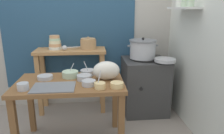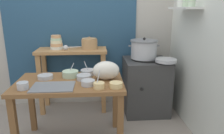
# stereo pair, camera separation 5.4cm
# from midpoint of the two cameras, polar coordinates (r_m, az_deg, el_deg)

# --- Properties ---
(wall_back) EXTENTS (4.40, 0.12, 2.60)m
(wall_back) POSITION_cam_midpoint_polar(r_m,az_deg,el_deg) (3.19, -6.30, 12.89)
(wall_back) COLOR #B2ADA3
(wall_back) RESTS_ON ground
(wall_right) EXTENTS (0.30, 3.20, 2.60)m
(wall_right) POSITION_cam_midpoint_polar(r_m,az_deg,el_deg) (2.59, 24.03, 11.02)
(wall_right) COLOR silver
(wall_right) RESTS_ON ground
(prep_table) EXTENTS (1.10, 0.66, 0.72)m
(prep_table) POSITION_cam_midpoint_polar(r_m,az_deg,el_deg) (2.27, -10.54, -6.38)
(prep_table) COLOR brown
(prep_table) RESTS_ON ground
(back_shelf_table) EXTENTS (0.96, 0.40, 0.90)m
(back_shelf_table) POSITION_cam_midpoint_polar(r_m,az_deg,el_deg) (3.03, -10.09, 0.66)
(back_shelf_table) COLOR #B27F4C
(back_shelf_table) RESTS_ON ground
(stove_block) EXTENTS (0.60, 0.61, 0.78)m
(stove_block) POSITION_cam_midpoint_polar(r_m,az_deg,el_deg) (3.07, 9.51, -4.95)
(stove_block) COLOR #383838
(stove_block) RESTS_ON ground
(steamer_pot) EXTENTS (0.42, 0.37, 0.29)m
(steamer_pot) POSITION_cam_midpoint_polar(r_m,az_deg,el_deg) (2.94, 9.11, 4.78)
(steamer_pot) COLOR #B7BABF
(steamer_pot) RESTS_ON stove_block
(clay_pot) EXTENTS (0.22, 0.22, 0.17)m
(clay_pot) POSITION_cam_midpoint_polar(r_m,az_deg,el_deg) (2.96, -5.58, 6.27)
(clay_pot) COLOR tan
(clay_pot) RESTS_ON back_shelf_table
(bowl_stack_enamel) EXTENTS (0.18, 0.18, 0.19)m
(bowl_stack_enamel) POSITION_cam_midpoint_polar(r_m,az_deg,el_deg) (3.02, -14.27, 6.32)
(bowl_stack_enamel) COLOR silver
(bowl_stack_enamel) RESTS_ON back_shelf_table
(ladle) EXTENTS (0.27, 0.13, 0.07)m
(ladle) POSITION_cam_midpoint_polar(r_m,az_deg,el_deg) (2.92, -11.65, 5.15)
(ladle) COLOR #B7BABF
(ladle) RESTS_ON back_shelf_table
(serving_tray) EXTENTS (0.40, 0.28, 0.01)m
(serving_tray) POSITION_cam_midpoint_polar(r_m,az_deg,el_deg) (2.09, -14.91, -5.17)
(serving_tray) COLOR slate
(serving_tray) RESTS_ON prep_table
(plastic_bag) EXTENTS (0.28, 0.18, 0.20)m
(plastic_bag) POSITION_cam_midpoint_polar(r_m,az_deg,el_deg) (2.21, -0.91, -0.93)
(plastic_bag) COLOR silver
(plastic_bag) RESTS_ON prep_table
(wide_pan) EXTENTS (0.27, 0.27, 0.04)m
(wide_pan) POSITION_cam_midpoint_polar(r_m,az_deg,el_deg) (2.81, 14.90, 1.73)
(wide_pan) COLOR #B7BABF
(wide_pan) RESTS_ON stove_block
(prep_bowl_0) EXTENTS (0.16, 0.16, 0.05)m
(prep_bowl_0) POSITION_cam_midpoint_polar(r_m,az_deg,el_deg) (2.24, -6.84, -2.72)
(prep_bowl_0) COLOR #B7BABF
(prep_bowl_0) RESTS_ON prep_table
(prep_bowl_1) EXTENTS (0.11, 0.11, 0.17)m
(prep_bowl_1) POSITION_cam_midpoint_polar(r_m,az_deg,el_deg) (1.99, -2.76, -4.90)
(prep_bowl_1) COLOR #E5C684
(prep_bowl_1) RESTS_ON prep_table
(prep_bowl_2) EXTENTS (0.18, 0.18, 0.15)m
(prep_bowl_2) POSITION_cam_midpoint_polar(r_m,az_deg,el_deg) (2.35, -10.53, -1.77)
(prep_bowl_2) COLOR #B7D1AD
(prep_bowl_2) RESTS_ON prep_table
(prep_bowl_3) EXTENTS (0.16, 0.16, 0.16)m
(prep_bowl_3) POSITION_cam_midpoint_polar(r_m,az_deg,el_deg) (2.40, -5.92, -1.34)
(prep_bowl_3) COLOR #B7BABF
(prep_bowl_3) RESTS_ON prep_table
(prep_bowl_4) EXTENTS (0.14, 0.14, 0.05)m
(prep_bowl_4) POSITION_cam_midpoint_polar(r_m,az_deg,el_deg) (2.07, -5.75, -4.19)
(prep_bowl_4) COLOR #B7BABF
(prep_bowl_4) RESTS_ON prep_table
(prep_bowl_5) EXTENTS (0.16, 0.16, 0.04)m
(prep_bowl_5) POSITION_cam_midpoint_polar(r_m,az_deg,el_deg) (2.36, -16.92, -2.48)
(prep_bowl_5) COLOR #B7BABF
(prep_bowl_5) RESTS_ON prep_table
(prep_bowl_6) EXTENTS (0.10, 0.10, 0.07)m
(prep_bowl_6) POSITION_cam_midpoint_polar(r_m,az_deg,el_deg) (2.12, -22.27, -4.65)
(prep_bowl_6) COLOR #B7BABF
(prep_bowl_6) RESTS_ON prep_table
(prep_bowl_7) EXTENTS (0.13, 0.13, 0.05)m
(prep_bowl_7) POSITION_cam_midpoint_polar(r_m,az_deg,el_deg) (2.01, 1.84, -4.79)
(prep_bowl_7) COLOR #E5C684
(prep_bowl_7) RESTS_ON prep_table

